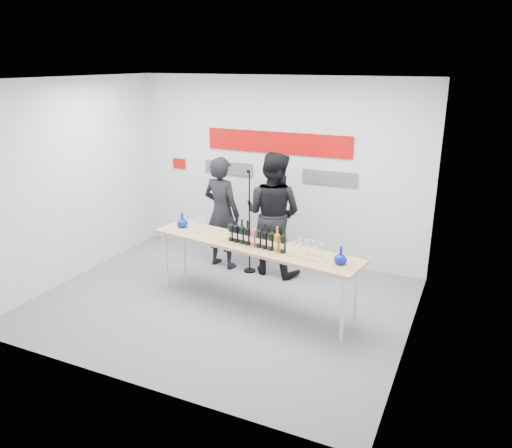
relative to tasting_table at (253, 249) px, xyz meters
name	(u,v)px	position (x,y,z in m)	size (l,w,h in m)	color
ground	(222,303)	(-0.43, -0.12, -0.83)	(5.00, 5.00, 0.00)	slate
back_wall	(278,170)	(-0.43, 1.88, 0.67)	(5.00, 0.04, 3.00)	silver
signage	(274,151)	(-0.48, 1.85, 0.97)	(3.38, 0.02, 0.79)	#B40A07
tasting_table	(253,249)	(0.00, 0.00, 0.00)	(3.07, 1.05, 0.90)	#DDBA77
wine_bottles	(256,235)	(0.08, -0.07, 0.23)	(0.89, 0.21, 0.33)	black
decanter_left	(182,220)	(-1.23, 0.21, 0.18)	(0.16, 0.16, 0.21)	#081C98
decanter_right	(341,255)	(1.24, -0.17, 0.18)	(0.16, 0.16, 0.21)	#081C98
glasses_left	(197,225)	(-0.94, 0.14, 0.16)	(0.19, 0.24, 0.18)	silver
glasses_right	(307,249)	(0.79, -0.12, 0.16)	(0.38, 0.27, 0.18)	silver
presenter_left	(222,213)	(-1.04, 1.06, 0.07)	(0.66, 0.43, 1.81)	black
presenter_right	(273,214)	(-0.21, 1.17, 0.13)	(0.94, 0.73, 1.93)	black
mic_stand	(250,242)	(-0.54, 1.03, -0.33)	(0.19, 0.19, 1.66)	black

